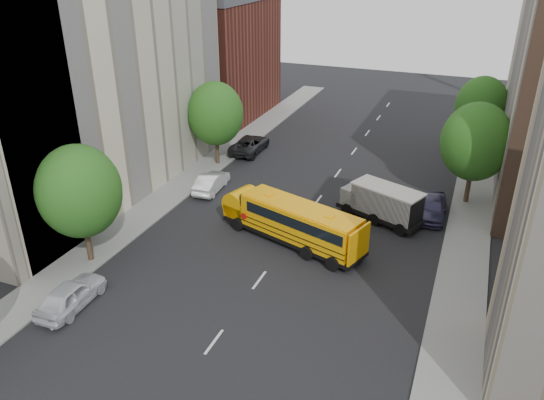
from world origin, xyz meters
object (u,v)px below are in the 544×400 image
Objects in this scene: safari_truck at (381,202)px; parked_car_4 at (433,207)px; parked_car_1 at (211,182)px; parked_car_2 at (250,144)px; street_tree_2 at (215,114)px; parked_car_0 at (71,295)px; street_tree_4 at (476,142)px; school_bus at (291,219)px; street_tree_5 at (482,106)px; street_tree_1 at (79,191)px.

safari_truck reaches higher than parked_car_4.
parked_car_2 is at bearing -90.64° from parked_car_1.
parked_car_0 is at bearing -84.37° from street_tree_2.
street_tree_2 is at bearing -72.98° from parked_car_1.
parked_car_4 is at bearing -10.14° from street_tree_2.
street_tree_4 reaches higher than safari_truck.
school_bus is at bearing 121.26° from parked_car_2.
parked_car_0 is 1.03× the size of parked_car_1.
parked_car_1 is (0.00, 16.86, -0.05)m from parked_car_0.
street_tree_5 is 22.36m from parked_car_2.
parked_car_1 is (2.20, -5.44, -4.08)m from street_tree_2.
school_bus reaches higher than parked_car_1.
street_tree_2 is 1.36× the size of parked_car_2.
parked_car_0 is at bearing -120.00° from street_tree_5.
street_tree_4 is (22.00, 0.00, 0.25)m from street_tree_2.
street_tree_2 is 7.14m from parked_car_1.
street_tree_5 is 18.65m from safari_truck.
parked_car_2 is at bearing -90.81° from parked_car_0.
street_tree_4 reaches higher than parked_car_0.
safari_truck reaches higher than parked_car_1.
street_tree_4 is at bearing -169.65° from parked_car_1.
school_bus is at bearing -130.29° from parked_car_0.
street_tree_2 is 22.77m from parked_car_0.
street_tree_1 is 24.87m from parked_car_4.
safari_truck is at bearing 145.53° from parked_car_2.
parked_car_1 is (2.20, 12.56, -4.20)m from street_tree_1.
street_tree_4 reaches higher than street_tree_2.
street_tree_4 is at bearing 0.00° from street_tree_2.
street_tree_4 is at bearing 39.29° from street_tree_1.
school_bus is at bearing 32.81° from street_tree_1.
street_tree_4 reaches higher than street_tree_1.
school_bus is 1.93× the size of parked_car_2.
parked_car_2 is at bearing 69.91° from street_tree_2.
street_tree_2 reaches higher than parked_car_0.
safari_truck is at bearing 174.98° from parked_car_1.
parked_car_4 is at bearing -121.84° from street_tree_4.
street_tree_5 is 1.64× the size of parked_car_1.
street_tree_4 is 1.43× the size of parked_car_2.
street_tree_5 is at bearing 28.61° from street_tree_2.
parked_car_0 reaches higher than parked_car_2.
safari_truck is at bearing 64.33° from school_bus.
parked_car_1 is (-19.80, -17.44, -3.95)m from street_tree_5.
parked_car_4 is (19.80, -3.54, -4.02)m from street_tree_2.
street_tree_5 is at bearing 90.00° from street_tree_4.
parked_car_1 is 0.81× the size of parked_car_2.
school_bus is at bearing -135.11° from street_tree_4.
street_tree_5 is 1.59× the size of parked_car_4.
street_tree_1 reaches higher than parked_car_1.
parked_car_1 is at bearing -158.02° from safari_truck.
street_tree_2 is at bearing -86.74° from parked_car_0.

